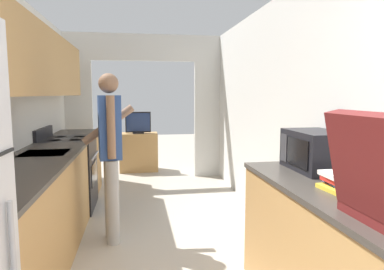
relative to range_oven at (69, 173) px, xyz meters
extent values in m
cube|color=#B2844C|center=(-0.15, -0.97, 1.35)|extent=(0.32, 4.20, 0.70)
cube|color=silver|center=(2.39, -1.88, 0.78)|extent=(0.06, 7.87, 2.50)
cube|color=silver|center=(-0.18, 1.49, 0.56)|extent=(0.65, 0.06, 2.05)
cube|color=silver|center=(2.23, 1.49, 0.56)|extent=(0.65, 0.06, 2.05)
cube|color=silver|center=(1.02, 1.49, 1.81)|extent=(3.06, 0.06, 0.45)
cube|color=#B2844C|center=(-0.01, -1.73, -0.02)|extent=(0.60, 2.68, 0.89)
cube|color=#3D3833|center=(-0.01, -1.74, 0.44)|extent=(0.62, 2.69, 0.03)
cube|color=#B2844C|center=(-0.01, 0.76, -0.02)|extent=(0.60, 0.74, 0.89)
cube|color=#3D3833|center=(-0.01, 0.77, 0.44)|extent=(0.62, 0.75, 0.03)
cube|color=#9EA3A8|center=(-0.01, -1.10, 0.45)|extent=(0.42, 0.44, 0.00)
cube|color=#3D3833|center=(2.06, -2.86, 0.44)|extent=(0.62, 1.99, 0.03)
cube|color=black|center=(0.00, 0.00, -0.01)|extent=(0.62, 0.79, 0.92)
cube|color=black|center=(0.32, 0.00, -0.01)|extent=(0.01, 0.54, 0.28)
cylinder|color=#B7B7BC|center=(0.34, 0.00, 0.22)|extent=(0.02, 0.63, 0.02)
cube|color=black|center=(-0.29, 0.00, 0.53)|extent=(0.04, 0.79, 0.14)
cylinder|color=#232328|center=(0.13, -0.17, 0.45)|extent=(0.16, 0.16, 0.01)
cylinder|color=#232328|center=(0.13, 0.17, 0.45)|extent=(0.16, 0.16, 0.01)
cylinder|color=#232328|center=(-0.12, -0.17, 0.45)|extent=(0.16, 0.16, 0.01)
cylinder|color=#232328|center=(-0.12, 0.17, 0.45)|extent=(0.16, 0.16, 0.01)
cylinder|color=#9E9E9E|center=(0.62, -1.18, -0.05)|extent=(0.15, 0.15, 0.84)
cylinder|color=#9E9E9E|center=(0.60, -1.01, -0.05)|extent=(0.15, 0.15, 0.84)
cube|color=#335193|center=(0.61, -1.10, 0.69)|extent=(0.24, 0.24, 0.63)
cylinder|color=#8C664C|center=(0.63, -1.24, 0.71)|extent=(0.09, 0.09, 0.60)
cylinder|color=#8C664C|center=(0.59, -0.95, 0.71)|extent=(0.54, 0.16, 0.41)
sphere|color=#8C664C|center=(0.61, -1.10, 1.12)|extent=(0.19, 0.19, 0.19)
cube|color=#2D2D33|center=(2.06, -3.03, 0.65)|extent=(0.26, 0.02, 0.10)
cube|color=black|center=(2.17, -2.23, 0.60)|extent=(0.33, 0.52, 0.29)
cube|color=black|center=(2.00, -2.28, 0.60)|extent=(0.01, 0.31, 0.20)
cube|color=#38383D|center=(2.00, -2.05, 0.60)|extent=(0.01, 0.10, 0.21)
cube|color=gold|center=(2.06, -2.76, 0.47)|extent=(0.24, 0.24, 0.02)
cube|color=#2D4C99|center=(2.07, -2.77, 0.49)|extent=(0.20, 0.29, 0.02)
cube|color=red|center=(2.05, -2.77, 0.51)|extent=(0.18, 0.26, 0.03)
cube|color=white|center=(2.06, -2.76, 0.54)|extent=(0.20, 0.26, 0.03)
cube|color=#B2844C|center=(0.91, 2.09, -0.10)|extent=(0.72, 0.42, 0.74)
cube|color=black|center=(0.91, 2.05, 0.28)|extent=(0.21, 0.16, 0.02)
cube|color=black|center=(0.91, 2.05, 0.49)|extent=(0.48, 0.04, 0.39)
cube|color=navy|center=(0.91, 2.03, 0.49)|extent=(0.44, 0.01, 0.35)
camera|label=1|loc=(0.87, -4.53, 1.02)|focal=32.00mm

